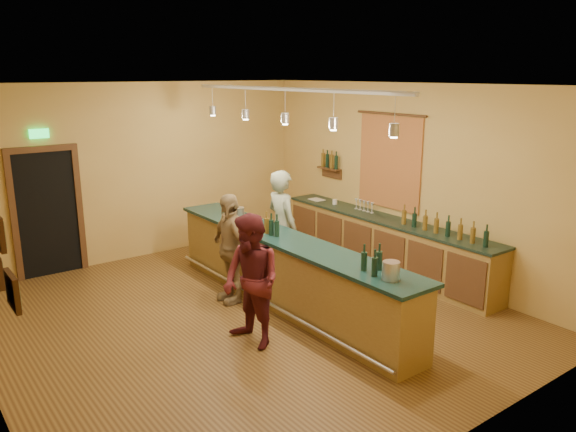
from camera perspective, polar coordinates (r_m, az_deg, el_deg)
floor at (r=8.10m, az=-4.26°, el=-10.15°), size 7.00×7.00×0.00m
ceiling at (r=7.37m, az=-4.73°, el=13.11°), size 6.50×7.00×0.02m
wall_back at (r=10.65m, az=-14.68°, el=4.41°), size 6.50×0.02×3.20m
wall_front at (r=5.10m, az=17.27°, el=-6.46°), size 6.50×0.02×3.20m
wall_right at (r=9.67m, az=12.02°, el=3.59°), size 0.02×7.00×3.20m
doorway at (r=10.21m, az=-23.28°, el=0.57°), size 1.15×0.09×2.48m
tapestry at (r=9.88m, az=10.27°, el=5.37°), size 0.03×1.40×1.60m
bottle_shelf at (r=10.93m, az=4.26°, el=5.44°), size 0.17×0.55×0.54m
back_counter at (r=9.85m, az=9.82°, el=-2.79°), size 0.60×4.55×1.27m
tasting_bar at (r=8.23m, az=-0.28°, el=-5.14°), size 0.73×5.10×1.38m
pendant_track at (r=7.77m, az=-0.30°, el=11.61°), size 0.11×4.60×0.50m
bartender at (r=9.08m, az=-0.59°, el=-1.12°), size 0.48×0.70×1.86m
customer_a at (r=7.00m, az=-3.73°, el=-6.66°), size 0.70×0.87×1.70m
customer_b at (r=8.37m, az=-5.89°, el=-3.28°), size 0.47×1.00×1.66m
bar_stool at (r=9.63m, az=1.19°, el=-2.90°), size 0.31×0.31×0.64m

